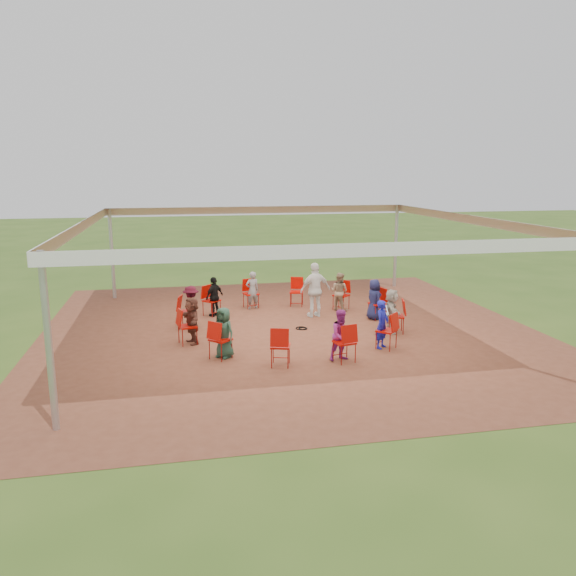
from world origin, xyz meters
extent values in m
plane|color=#39571B|center=(0.00, 0.00, 0.00)|extent=(80.00, 80.00, 0.00)
plane|color=brown|center=(0.00, 0.00, 0.01)|extent=(13.00, 13.00, 0.00)
cylinder|color=#B2B2B7|center=(-5.00, -5.00, 1.50)|extent=(0.12, 0.12, 3.00)
cylinder|color=#B2B2B7|center=(-5.00, 5.00, 1.50)|extent=(0.12, 0.12, 3.00)
cylinder|color=#B2B2B7|center=(5.00, 5.00, 1.50)|extent=(0.12, 0.12, 3.00)
plane|color=white|center=(0.00, 0.00, 3.00)|extent=(10.30, 10.30, 0.00)
cube|color=white|center=(0.00, -5.15, 2.88)|extent=(10.30, 0.03, 0.24)
cube|color=white|center=(0.00, 5.15, 2.88)|extent=(10.30, 0.03, 0.24)
cube|color=white|center=(-5.15, 0.00, 2.88)|extent=(0.03, 10.30, 0.24)
cube|color=white|center=(5.15, 0.00, 2.88)|extent=(0.03, 10.30, 0.24)
imported|color=#AEA89A|center=(2.58, -0.74, 0.59)|extent=(0.69, 1.16, 1.17)
imported|color=#181C44|center=(2.60, 0.65, 0.59)|extent=(0.45, 0.63, 1.17)
imported|color=#9B7F5F|center=(1.93, 1.86, 0.59)|extent=(0.63, 0.64, 1.17)
imported|color=gray|center=(-0.65, 2.60, 0.59)|extent=(0.48, 0.38, 1.17)
imported|color=black|center=(-1.86, 1.93, 0.59)|extent=(0.74, 0.73, 1.17)
imported|color=#3E0916|center=(-2.58, 0.74, 0.59)|extent=(0.57, 0.83, 1.17)
imported|color=#562C21|center=(-2.60, -0.65, 0.59)|extent=(0.66, 1.15, 1.17)
imported|color=#254836|center=(-1.93, -1.86, 0.59)|extent=(0.63, 0.63, 1.17)
imported|color=#9B2785|center=(0.65, -2.60, 0.59)|extent=(0.63, 0.46, 1.17)
imported|color=#171CAA|center=(1.86, -1.93, 0.59)|extent=(0.50, 0.50, 1.17)
imported|color=white|center=(1.02, 1.27, 0.81)|extent=(1.02, 0.67, 1.60)
torus|color=black|center=(0.33, 0.08, 0.02)|extent=(0.40, 0.40, 0.03)
torus|color=black|center=(0.37, 0.04, 0.02)|extent=(0.32, 0.32, 0.03)
cube|color=#B7B7BC|center=(2.37, -0.68, 0.50)|extent=(0.31, 0.38, 0.02)
cube|color=#B7B7BC|center=(2.48, -0.71, 0.62)|extent=(0.16, 0.34, 0.21)
cube|color=#CCE0FF|center=(2.47, -0.71, 0.62)|extent=(0.13, 0.29, 0.18)
camera|label=1|loc=(-2.95, -14.23, 4.21)|focal=35.00mm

